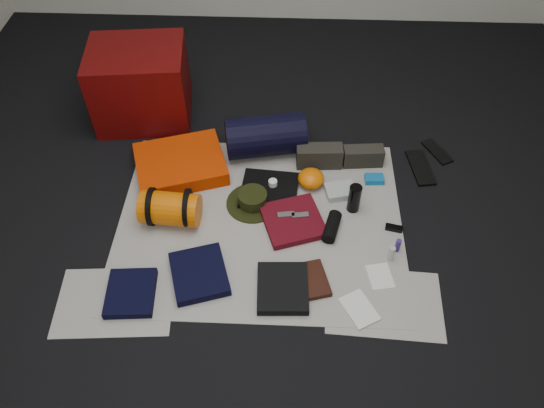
{
  "coord_description": "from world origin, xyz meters",
  "views": [
    {
      "loc": [
        0.15,
        -1.91,
        2.32
      ],
      "look_at": [
        0.07,
        0.05,
        0.1
      ],
      "focal_mm": 35.0,
      "sensor_mm": 36.0,
      "label": 1
    }
  ],
  "objects_px": {
    "stuff_sack": "(170,209)",
    "navy_duffel": "(265,136)",
    "compact_camera": "(350,190)",
    "sleeping_pad": "(181,164)",
    "paperback_book": "(313,280)",
    "water_bottle": "(354,198)",
    "red_cabinet": "(141,84)"
  },
  "relations": [
    {
      "from": "water_bottle",
      "to": "navy_duffel",
      "type": "bearing_deg",
      "value": 138.41
    },
    {
      "from": "sleeping_pad",
      "to": "navy_duffel",
      "type": "relative_size",
      "value": 1.07
    },
    {
      "from": "red_cabinet",
      "to": "paperback_book",
      "type": "xyz_separation_m",
      "value": [
        1.12,
        -1.32,
        -0.23
      ]
    },
    {
      "from": "sleeping_pad",
      "to": "paperback_book",
      "type": "relative_size",
      "value": 2.39
    },
    {
      "from": "navy_duffel",
      "to": "water_bottle",
      "type": "bearing_deg",
      "value": -52.83
    },
    {
      "from": "stuff_sack",
      "to": "water_bottle",
      "type": "bearing_deg",
      "value": 6.92
    },
    {
      "from": "stuff_sack",
      "to": "water_bottle",
      "type": "xyz_separation_m",
      "value": [
        1.03,
        0.12,
        -0.01
      ]
    },
    {
      "from": "stuff_sack",
      "to": "navy_duffel",
      "type": "height_order",
      "value": "navy_duffel"
    },
    {
      "from": "red_cabinet",
      "to": "water_bottle",
      "type": "distance_m",
      "value": 1.59
    },
    {
      "from": "stuff_sack",
      "to": "navy_duffel",
      "type": "distance_m",
      "value": 0.78
    },
    {
      "from": "sleeping_pad",
      "to": "navy_duffel",
      "type": "xyz_separation_m",
      "value": [
        0.51,
        0.19,
        0.08
      ]
    },
    {
      "from": "stuff_sack",
      "to": "paperback_book",
      "type": "xyz_separation_m",
      "value": [
        0.79,
        -0.38,
        -0.08
      ]
    },
    {
      "from": "red_cabinet",
      "to": "navy_duffel",
      "type": "height_order",
      "value": "red_cabinet"
    },
    {
      "from": "stuff_sack",
      "to": "compact_camera",
      "type": "xyz_separation_m",
      "value": [
        1.02,
        0.26,
        -0.08
      ]
    },
    {
      "from": "sleeping_pad",
      "to": "paperback_book",
      "type": "bearing_deg",
      "value": -44.37
    },
    {
      "from": "navy_duffel",
      "to": "paperback_book",
      "type": "xyz_separation_m",
      "value": [
        0.29,
        -0.98,
        -0.11
      ]
    },
    {
      "from": "compact_camera",
      "to": "stuff_sack",
      "type": "bearing_deg",
      "value": -160.31
    },
    {
      "from": "stuff_sack",
      "to": "water_bottle",
      "type": "relative_size",
      "value": 1.8
    },
    {
      "from": "stuff_sack",
      "to": "water_bottle",
      "type": "height_order",
      "value": "stuff_sack"
    },
    {
      "from": "red_cabinet",
      "to": "sleeping_pad",
      "type": "bearing_deg",
      "value": -65.24
    },
    {
      "from": "stuff_sack",
      "to": "paperback_book",
      "type": "height_order",
      "value": "stuff_sack"
    },
    {
      "from": "sleeping_pad",
      "to": "navy_duffel",
      "type": "bearing_deg",
      "value": 20.18
    },
    {
      "from": "sleeping_pad",
      "to": "paperback_book",
      "type": "xyz_separation_m",
      "value": [
        0.8,
        -0.79,
        -0.03
      ]
    },
    {
      "from": "water_bottle",
      "to": "paperback_book",
      "type": "distance_m",
      "value": 0.56
    },
    {
      "from": "red_cabinet",
      "to": "stuff_sack",
      "type": "bearing_deg",
      "value": -76.8
    },
    {
      "from": "stuff_sack",
      "to": "navy_duffel",
      "type": "xyz_separation_m",
      "value": [
        0.5,
        0.59,
        0.03
      ]
    },
    {
      "from": "stuff_sack",
      "to": "compact_camera",
      "type": "distance_m",
      "value": 1.05
    },
    {
      "from": "red_cabinet",
      "to": "compact_camera",
      "type": "relative_size",
      "value": 6.67
    },
    {
      "from": "sleeping_pad",
      "to": "compact_camera",
      "type": "relative_size",
      "value": 5.82
    },
    {
      "from": "paperback_book",
      "to": "compact_camera",
      "type": "bearing_deg",
      "value": 55.38
    },
    {
      "from": "compact_camera",
      "to": "paperback_book",
      "type": "height_order",
      "value": "compact_camera"
    },
    {
      "from": "sleeping_pad",
      "to": "stuff_sack",
      "type": "relative_size",
      "value": 1.62
    }
  ]
}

